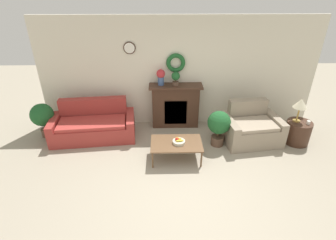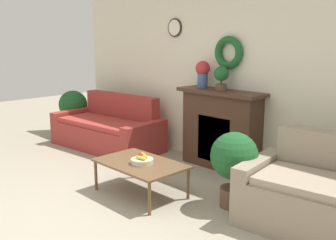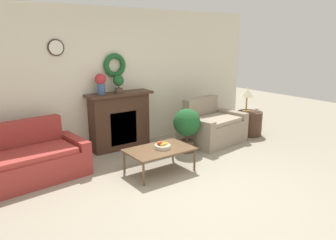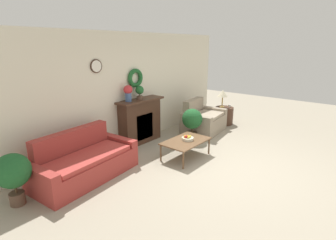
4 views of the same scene
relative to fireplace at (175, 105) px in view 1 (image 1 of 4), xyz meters
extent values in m
plane|color=#9E937F|center=(0.07, -2.51, -0.56)|extent=(16.00, 16.00, 0.00)
cube|color=beige|center=(0.07, 0.21, 0.79)|extent=(6.80, 0.06, 2.70)
cylinder|color=#382319|center=(-1.08, 0.16, 1.41)|extent=(0.29, 0.02, 0.29)
cylinder|color=white|center=(-1.08, 0.15, 1.41)|extent=(0.24, 0.01, 0.24)
torus|color=#1E5628|center=(0.00, 0.12, 1.06)|extent=(0.45, 0.10, 0.45)
cube|color=#42281C|center=(0.00, 0.01, -0.03)|extent=(1.16, 0.34, 1.07)
cube|color=black|center=(0.00, -0.15, -0.12)|extent=(0.56, 0.02, 0.64)
cube|color=orange|center=(0.00, -0.16, -0.20)|extent=(0.45, 0.01, 0.35)
cube|color=#42281C|center=(0.00, -0.03, 0.53)|extent=(1.30, 0.41, 0.05)
cube|color=#9E332D|center=(-1.97, -0.65, -0.36)|extent=(1.65, 0.85, 0.40)
cube|color=#9E332D|center=(-2.01, -0.20, -0.13)|extent=(1.60, 0.35, 0.87)
cube|color=#9E332D|center=(-2.85, -0.64, -0.29)|extent=(0.26, 0.91, 0.54)
cube|color=#9E332D|center=(-1.10, -0.47, -0.29)|extent=(0.26, 0.91, 0.54)
cube|color=#AD3832|center=(-1.97, -0.65, -0.12)|extent=(1.58, 0.79, 0.08)
cube|color=gray|center=(1.75, -0.91, -0.33)|extent=(1.00, 0.82, 0.47)
cube|color=gray|center=(1.69, -0.46, -0.11)|extent=(0.94, 0.32, 0.91)
cube|color=gray|center=(1.19, -0.88, -0.26)|extent=(0.29, 0.92, 0.61)
cube|color=gray|center=(2.27, -0.74, -0.26)|extent=(0.29, 0.92, 0.61)
cube|color=tan|center=(1.75, -0.91, -0.06)|extent=(0.96, 0.76, 0.08)
cube|color=brown|center=(-0.05, -1.45, -0.18)|extent=(1.06, 0.68, 0.03)
cylinder|color=brown|center=(-0.54, -1.75, -0.38)|extent=(0.04, 0.04, 0.37)
cylinder|color=brown|center=(0.44, -1.75, -0.38)|extent=(0.04, 0.04, 0.37)
cylinder|color=brown|center=(-0.54, -1.15, -0.38)|extent=(0.04, 0.04, 0.37)
cylinder|color=brown|center=(0.44, -1.15, -0.38)|extent=(0.04, 0.04, 0.37)
cylinder|color=beige|center=(0.00, -1.46, -0.14)|extent=(0.26, 0.26, 0.06)
sphere|color=#B2231E|center=(-0.04, -1.44, -0.09)|extent=(0.08, 0.08, 0.08)
sphere|color=orange|center=(0.03, -1.45, -0.09)|extent=(0.06, 0.06, 0.06)
sphere|color=orange|center=(-0.03, -1.42, -0.09)|extent=(0.07, 0.07, 0.07)
sphere|color=orange|center=(-0.03, -1.43, -0.09)|extent=(0.08, 0.08, 0.08)
ellipsoid|color=yellow|center=(0.02, -1.50, -0.09)|extent=(0.17, 0.06, 0.04)
cylinder|color=#42281C|center=(2.79, -0.88, -0.30)|extent=(0.55, 0.55, 0.54)
cylinder|color=#B28E42|center=(2.72, -0.83, -0.02)|extent=(0.16, 0.16, 0.02)
cylinder|color=#B28E42|center=(2.72, -0.83, 0.15)|extent=(0.04, 0.04, 0.32)
cone|color=beige|center=(2.72, -0.83, 0.41)|extent=(0.31, 0.31, 0.21)
cylinder|color=silver|center=(2.91, -0.98, 0.01)|extent=(0.08, 0.08, 0.08)
cylinder|color=#3D5684|center=(-0.36, 0.01, 0.66)|extent=(0.15, 0.15, 0.20)
sphere|color=#B72D33|center=(-0.36, 0.01, 0.83)|extent=(0.21, 0.21, 0.21)
cylinder|color=brown|center=(0.00, -0.01, 0.60)|extent=(0.16, 0.16, 0.08)
cylinder|color=#4C3823|center=(0.00, -0.01, 0.67)|extent=(0.02, 0.02, 0.06)
sphere|color=#1E5628|center=(0.00, -0.01, 0.78)|extent=(0.21, 0.21, 0.21)
cylinder|color=brown|center=(-3.16, -0.46, -0.46)|extent=(0.23, 0.23, 0.20)
cylinder|color=#4C3823|center=(-3.16, -0.46, -0.29)|extent=(0.04, 0.04, 0.15)
sphere|color=#1E5628|center=(-3.16, -0.46, 0.01)|extent=(0.54, 0.54, 0.54)
cylinder|color=brown|center=(0.92, -0.94, -0.46)|extent=(0.29, 0.29, 0.22)
cylinder|color=#4C3823|center=(0.92, -0.94, -0.27)|extent=(0.05, 0.05, 0.14)
sphere|color=#1E5628|center=(0.92, -0.94, 0.02)|extent=(0.52, 0.52, 0.52)
camera|label=1|loc=(-0.33, -5.98, 2.84)|focal=28.00mm
camera|label=2|loc=(3.33, -4.29, 1.29)|focal=42.00mm
camera|label=3|loc=(-2.86, -5.59, 1.57)|focal=35.00mm
camera|label=4|loc=(-4.43, -4.56, 1.85)|focal=28.00mm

